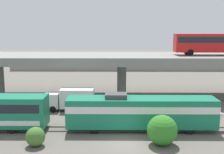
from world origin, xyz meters
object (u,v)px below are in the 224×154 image
Objects in this scene: parked_car_0 at (171,62)px; parked_car_4 at (103,62)px; train_locomotive at (149,111)px; transit_bus_on_overpass at (212,42)px; parked_car_3 at (136,62)px; service_truck_west at (71,99)px; parked_car_1 at (190,60)px; parked_car_2 at (48,61)px.

parked_car_0 and parked_car_4 have the same top height.
train_locomotive is at bearing -81.91° from parked_car_4.
parked_car_3 is (-9.86, 32.83, -7.10)m from transit_bus_on_overpass.
service_truck_west is 1.53× the size of parked_car_1.
parked_car_3 is (25.26, -3.62, 0.00)m from parked_car_2.
parked_car_2 is 0.93× the size of parked_car_3.
service_truck_west is 1.49× the size of parked_car_3.
parked_car_0 is at bearing 89.44° from transit_bus_on_overpass.
parked_car_3 is 1.09× the size of parked_car_4.
parked_car_4 is (-18.87, 33.55, -7.10)m from transit_bus_on_overpass.
service_truck_west is 46.26m from parked_car_2.
parked_car_4 is at bearing 119.35° from transit_bus_on_overpass.
service_truck_west reaches higher than parked_car_3.
train_locomotive is 56.81m from parked_car_1.
parked_car_3 is at bearing 87.61° from train_locomotive.
transit_bus_on_overpass is 1.76× the size of service_truck_west.
parked_car_2 is at bearing 169.89° from parked_car_4.
transit_bus_on_overpass is 51.11m from parked_car_2.
service_truck_west reaches higher than parked_car_4.
train_locomotive is 1.47× the size of transit_bus_on_overpass.
train_locomotive is 4.15× the size of parked_car_2.
parked_car_2 is (-35.13, 36.45, -7.10)m from transit_bus_on_overpass.
parked_car_1 is (18.50, 53.72, -0.20)m from train_locomotive.
parked_car_0 is (12.22, 50.32, -0.20)m from train_locomotive.
transit_bus_on_overpass is 35.45m from parked_car_0.
transit_bus_on_overpass is 2.72× the size of parked_car_0.
parked_car_4 is at bearing -93.97° from service_truck_west.
parked_car_0 is at bearing 28.39° from parked_car_1.
service_truck_west is at bearing -93.97° from parked_car_4.
transit_bus_on_overpass is 35.00m from parked_car_3.
service_truck_west is (-21.74, -7.83, -7.46)m from transit_bus_on_overpass.
transit_bus_on_overpass is at bearing 106.72° from parked_car_3.
parked_car_3 is (-16.48, -5.29, 0.00)m from parked_car_1.
parked_car_1 is 41.78m from parked_car_2.
service_truck_west is at bearing 106.82° from parked_car_2.
parked_car_0 is (22.08, 42.56, 0.36)m from service_truck_west.
train_locomotive is 12.56m from service_truck_west.
parked_car_4 is at bearing -4.57° from parked_car_3.
train_locomotive is 57.00m from parked_car_2.
train_locomotive is at bearing -127.30° from transit_bus_on_overpass.
parked_car_2 is (-23.24, 52.04, -0.20)m from train_locomotive.
service_truck_west is (-9.86, 7.76, -0.55)m from train_locomotive.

